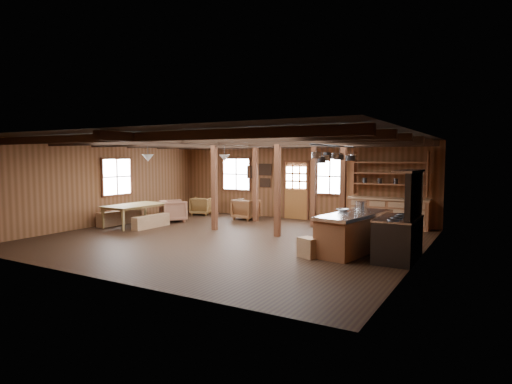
# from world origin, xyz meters

# --- Properties ---
(room) EXTENTS (10.04, 9.04, 2.84)m
(room) POSITION_xyz_m (0.00, 0.00, 1.40)
(room) COLOR black
(room) RESTS_ON ground
(ceiling_joists) EXTENTS (9.80, 8.82, 0.18)m
(ceiling_joists) POSITION_xyz_m (0.00, 0.18, 2.68)
(ceiling_joists) COLOR black
(ceiling_joists) RESTS_ON ceiling
(timber_posts) EXTENTS (3.95, 2.35, 2.80)m
(timber_posts) POSITION_xyz_m (0.52, 2.08, 1.40)
(timber_posts) COLOR #4D2816
(timber_posts) RESTS_ON floor
(back_door) EXTENTS (1.02, 0.08, 2.15)m
(back_door) POSITION_xyz_m (0.00, 4.45, 0.88)
(back_door) COLOR brown
(back_door) RESTS_ON floor
(window_back_left) EXTENTS (1.32, 0.06, 1.32)m
(window_back_left) POSITION_xyz_m (-2.60, 4.46, 1.60)
(window_back_left) COLOR white
(window_back_left) RESTS_ON wall_back
(window_back_right) EXTENTS (1.02, 0.06, 1.32)m
(window_back_right) POSITION_xyz_m (1.30, 4.46, 1.60)
(window_back_right) COLOR white
(window_back_right) RESTS_ON wall_back
(window_left) EXTENTS (0.14, 1.24, 1.32)m
(window_left) POSITION_xyz_m (-4.96, 0.50, 1.60)
(window_left) COLOR white
(window_left) RESTS_ON wall_back
(notice_boards) EXTENTS (1.08, 0.03, 0.90)m
(notice_boards) POSITION_xyz_m (-1.50, 4.46, 1.64)
(notice_boards) COLOR beige
(notice_boards) RESTS_ON wall_back
(back_counter) EXTENTS (2.55, 0.60, 2.45)m
(back_counter) POSITION_xyz_m (3.40, 4.20, 0.60)
(back_counter) COLOR brown
(back_counter) RESTS_ON floor
(pendant_lamps) EXTENTS (1.86, 2.36, 0.66)m
(pendant_lamps) POSITION_xyz_m (-2.25, 1.00, 2.25)
(pendant_lamps) COLOR #2D2D2F
(pendant_lamps) RESTS_ON ceiling
(pot_rack) EXTENTS (0.40, 3.00, 0.43)m
(pot_rack) POSITION_xyz_m (2.95, 0.33, 2.30)
(pot_rack) COLOR #2D2D2F
(pot_rack) RESTS_ON ceiling
(kitchen_island) EXTENTS (1.30, 2.61, 1.20)m
(kitchen_island) POSITION_xyz_m (3.52, 0.10, 0.48)
(kitchen_island) COLOR brown
(kitchen_island) RESTS_ON floor
(step_stool) EXTENTS (0.61, 0.53, 0.45)m
(step_stool) POSITION_xyz_m (2.80, -0.94, 0.22)
(step_stool) COLOR brown
(step_stool) RESTS_ON floor
(commercial_range) EXTENTS (0.83, 1.62, 2.00)m
(commercial_range) POSITION_xyz_m (4.65, -0.19, 0.64)
(commercial_range) COLOR #2D2D2F
(commercial_range) RESTS_ON floor
(dining_table) EXTENTS (1.18, 2.05, 0.71)m
(dining_table) POSITION_xyz_m (-3.90, 0.32, 0.36)
(dining_table) COLOR olive
(dining_table) RESTS_ON floor
(bench_wall) EXTENTS (0.32, 1.73, 0.48)m
(bench_wall) POSITION_xyz_m (-4.65, 0.32, 0.24)
(bench_wall) COLOR brown
(bench_wall) RESTS_ON floor
(bench_aisle) EXTENTS (0.27, 1.46, 0.40)m
(bench_aisle) POSITION_xyz_m (-3.22, 0.32, 0.20)
(bench_aisle) COLOR brown
(bench_aisle) RESTS_ON floor
(armchair_a) EXTENTS (0.95, 0.96, 0.69)m
(armchair_a) POSITION_xyz_m (-3.72, 3.62, 0.35)
(armchair_a) COLOR brown
(armchair_a) RESTS_ON floor
(armchair_b) EXTENTS (0.85, 0.88, 0.75)m
(armchair_b) POSITION_xyz_m (-1.52, 3.42, 0.38)
(armchair_b) COLOR brown
(armchair_b) RESTS_ON floor
(armchair_c) EXTENTS (1.15, 1.16, 0.77)m
(armchair_c) POSITION_xyz_m (-3.48, 1.69, 0.38)
(armchair_c) COLOR brown
(armchair_c) RESTS_ON floor
(counter_pot) EXTENTS (0.31, 0.31, 0.19)m
(counter_pot) POSITION_xyz_m (3.40, 1.09, 1.03)
(counter_pot) COLOR silver
(counter_pot) RESTS_ON kitchen_island
(bowl) EXTENTS (0.29, 0.29, 0.07)m
(bowl) POSITION_xyz_m (3.18, 0.27, 0.97)
(bowl) COLOR silver
(bowl) RESTS_ON kitchen_island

